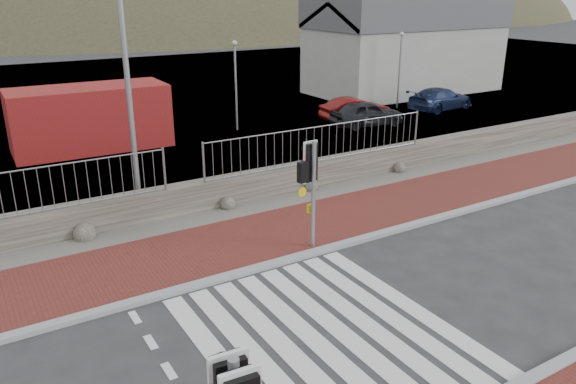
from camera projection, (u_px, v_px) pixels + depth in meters
ground at (325, 334)px, 10.94m from camera, size 220.00×220.00×0.00m
sidewalk_far at (226, 247)px, 14.53m from camera, size 40.00×3.00×0.08m
kerb_far at (253, 270)px, 13.33m from camera, size 40.00×0.25×0.12m
zebra_crossing at (325, 334)px, 10.93m from camera, size 4.62×5.60×0.01m
gravel_strip at (196, 221)px, 16.14m from camera, size 40.00×1.50×0.06m
stone_wall at (185, 199)px, 16.64m from camera, size 40.00×0.60×0.90m
railing at (184, 156)px, 16.05m from camera, size 18.07×0.07×1.22m
quay at (56, 101)px, 33.33m from camera, size 120.00×40.00×0.50m
harbor_building at (405, 45)px, 35.67m from camera, size 12.20×6.20×5.80m
hills_backdrop at (51, 177)px, 92.68m from camera, size 254.00×90.00×100.00m
traffic_signal_far at (313, 173)px, 13.78m from camera, size 0.69×0.29×2.87m
streetlight at (129, 37)px, 15.22m from camera, size 1.92×0.25×9.04m
shipping_container at (90, 118)px, 23.13m from camera, size 6.26×2.72×2.58m
car_a at (367, 114)px, 27.13m from camera, size 3.79×1.91×1.24m
car_b at (355, 109)px, 28.25m from camera, size 3.66×1.64×1.17m
car_c at (440, 99)px, 30.81m from camera, size 4.36×2.19×1.22m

